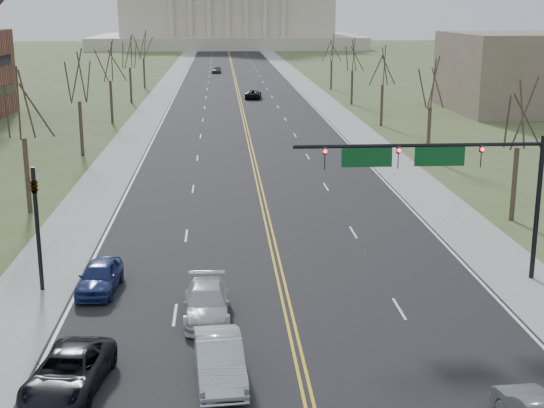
{
  "coord_description": "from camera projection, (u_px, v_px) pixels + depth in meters",
  "views": [
    {
      "loc": [
        -2.85,
        -21.18,
        13.07
      ],
      "look_at": [
        -0.2,
        17.59,
        3.0
      ],
      "focal_mm": 50.0,
      "sensor_mm": 36.0,
      "label": 1
    }
  ],
  "objects": [
    {
      "name": "capitol",
      "position": [
        227.0,
        5.0,
        261.72
      ],
      "size": [
        90.0,
        60.0,
        50.0
      ],
      "color": "beige",
      "rests_on": "ground"
    },
    {
      "name": "center_line",
      "position": [
        237.0,
        87.0,
        130.15
      ],
      "size": [
        0.42,
        380.0,
        0.01
      ],
      "primitive_type": "cube",
      "color": "gold",
      "rests_on": "road"
    },
    {
      "name": "signal_left",
      "position": [
        36.0,
        215.0,
        35.27
      ],
      "size": [
        0.32,
        0.36,
        6.0
      ],
      "color": "black",
      "rests_on": "ground"
    },
    {
      "name": "signal_mast",
      "position": [
        438.0,
        167.0,
        36.0
      ],
      "size": [
        12.12,
        0.44,
        7.2
      ],
      "color": "black",
      "rests_on": "ground"
    },
    {
      "name": "tree_r_2",
      "position": [
        383.0,
        68.0,
        85.11
      ],
      "size": [
        3.74,
        3.74,
        8.5
      ],
      "color": "#3D2E24",
      "rests_on": "ground"
    },
    {
      "name": "car_far_nb",
      "position": [
        253.0,
        94.0,
        112.64
      ],
      "size": [
        2.76,
        5.0,
        1.32
      ],
      "primitive_type": "imported",
      "rotation": [
        0.0,
        0.0,
        3.02
      ],
      "color": "black",
      "rests_on": "road"
    },
    {
      "name": "tree_l_1",
      "position": [
        78.0,
        79.0,
        67.51
      ],
      "size": [
        3.96,
        3.96,
        9.0
      ],
      "color": "#3D2E24",
      "rests_on": "ground"
    },
    {
      "name": "edge_line_right",
      "position": [
        293.0,
        86.0,
        130.8
      ],
      "size": [
        0.15,
        380.0,
        0.01
      ],
      "primitive_type": "cube",
      "color": "silver",
      "rests_on": "road"
    },
    {
      "name": "tree_l_4",
      "position": [
        143.0,
        46.0,
        125.46
      ],
      "size": [
        3.96,
        3.96,
        9.0
      ],
      "color": "#3D2E24",
      "rests_on": "ground"
    },
    {
      "name": "road",
      "position": [
        237.0,
        87.0,
        130.15
      ],
      "size": [
        20.0,
        380.0,
        0.01
      ],
      "primitive_type": "cube",
      "color": "black",
      "rests_on": "ground"
    },
    {
      "name": "cross_road",
      "position": [
        297.0,
        351.0,
        29.71
      ],
      "size": [
        120.0,
        14.0,
        0.01
      ],
      "primitive_type": "cube",
      "color": "black",
      "rests_on": "ground"
    },
    {
      "name": "tree_r_4",
      "position": [
        332.0,
        49.0,
        123.74
      ],
      "size": [
        3.74,
        3.74,
        8.5
      ],
      "color": "#3D2E24",
      "rests_on": "ground"
    },
    {
      "name": "car_sb_inner_second",
      "position": [
        207.0,
        303.0,
        32.73
      ],
      "size": [
        2.01,
        4.83,
        1.4
      ],
      "primitive_type": "imported",
      "rotation": [
        0.0,
        0.0,
        0.01
      ],
      "color": "#B6B6B6",
      "rests_on": "road"
    },
    {
      "name": "tree_l_3",
      "position": [
        129.0,
        53.0,
        106.15
      ],
      "size": [
        3.96,
        3.96,
        9.0
      ],
      "color": "#3D2E24",
      "rests_on": "ground"
    },
    {
      "name": "sidewalk_right",
      "position": [
        306.0,
        86.0,
        130.94
      ],
      "size": [
        4.0,
        380.0,
        0.03
      ],
      "primitive_type": "cube",
      "color": "gray",
      "rests_on": "ground"
    },
    {
      "name": "car_sb_inner_lead",
      "position": [
        220.0,
        360.0,
        27.24
      ],
      "size": [
        2.03,
        4.89,
        1.57
      ],
      "primitive_type": "imported",
      "rotation": [
        0.0,
        0.0,
        0.08
      ],
      "color": "#B5B8BE",
      "rests_on": "road"
    },
    {
      "name": "tree_r_3",
      "position": [
        353.0,
        57.0,
        104.42
      ],
      "size": [
        3.74,
        3.74,
        8.5
      ],
      "color": "#3D2E24",
      "rests_on": "ground"
    },
    {
      "name": "tree_l_0",
      "position": [
        22.0,
        107.0,
        48.2
      ],
      "size": [
        3.96,
        3.96,
        9.0
      ],
      "color": "#3D2E24",
      "rests_on": "ground"
    },
    {
      "name": "tree_l_2",
      "position": [
        109.0,
        63.0,
        86.83
      ],
      "size": [
        3.96,
        3.96,
        9.0
      ],
      "color": "#3D2E24",
      "rests_on": "ground"
    },
    {
      "name": "car_sb_outer_lead",
      "position": [
        69.0,
        372.0,
        26.51
      ],
      "size": [
        2.99,
        5.31,
        1.4
      ],
      "primitive_type": "imported",
      "rotation": [
        0.0,
        0.0,
        -0.14
      ],
      "color": "black",
      "rests_on": "road"
    },
    {
      "name": "car_far_sb",
      "position": [
        217.0,
        70.0,
        156.77
      ],
      "size": [
        2.1,
        4.33,
        1.42
      ],
      "primitive_type": "imported",
      "rotation": [
        0.0,
        0.0,
        -0.1
      ],
      "color": "#44474B",
      "rests_on": "road"
    },
    {
      "name": "tree_r_1",
      "position": [
        431.0,
        86.0,
        65.79
      ],
      "size": [
        3.74,
        3.74,
        8.5
      ],
      "color": "#3D2E24",
      "rests_on": "ground"
    },
    {
      "name": "tree_r_0",
      "position": [
        520.0,
        118.0,
        46.48
      ],
      "size": [
        3.74,
        3.74,
        8.5
      ],
      "color": "#3D2E24",
      "rests_on": "ground"
    },
    {
      "name": "sidewalk_left",
      "position": [
        167.0,
        87.0,
        129.36
      ],
      "size": [
        4.0,
        380.0,
        0.03
      ],
      "primitive_type": "cube",
      "color": "gray",
      "rests_on": "ground"
    },
    {
      "name": "edge_line_left",
      "position": [
        179.0,
        87.0,
        129.51
      ],
      "size": [
        0.15,
        380.0,
        0.01
      ],
      "primitive_type": "cube",
      "color": "silver",
      "rests_on": "road"
    },
    {
      "name": "car_sb_outer_second",
      "position": [
        100.0,
        277.0,
        35.86
      ],
      "size": [
        2.01,
        4.38,
        1.46
      ],
      "primitive_type": "imported",
      "rotation": [
        0.0,
        0.0,
        -0.07
      ],
      "color": "navy",
      "rests_on": "road"
    }
  ]
}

